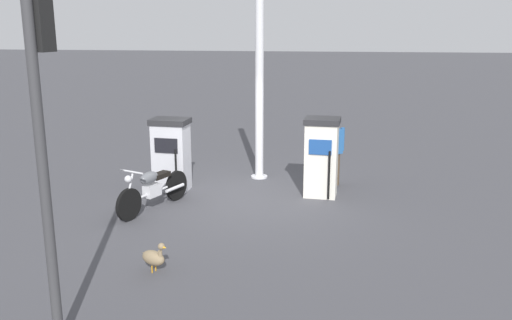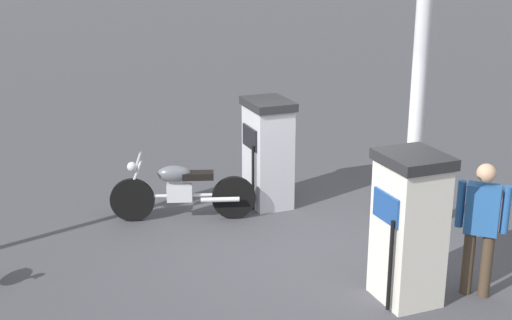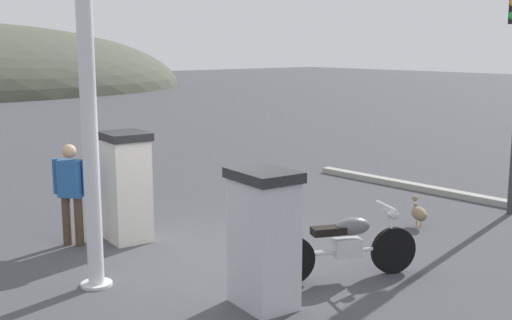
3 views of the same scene
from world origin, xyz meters
name	(u,v)px [view 1 (image 1 of 3)]	position (x,y,z in m)	size (l,w,h in m)	color
ground_plane	(242,199)	(0.00, 0.00, 0.00)	(120.00, 120.00, 0.00)	#424247
fuel_pump_near	(171,154)	(-0.45, -1.66, 0.83)	(0.71, 0.87, 1.63)	silver
fuel_pump_far	(321,157)	(-0.45, 1.66, 0.87)	(0.74, 0.80, 1.72)	silver
motorcycle_near_pump	(153,188)	(0.95, -1.66, 0.46)	(1.95, 0.96, 0.96)	black
attendant_person	(334,148)	(-1.23, 1.95, 0.89)	(0.44, 0.49, 1.57)	#473828
wandering_duck	(154,257)	(3.70, -0.79, 0.24)	(0.36, 0.49, 0.51)	#847051
roadside_traffic_light	(42,110)	(5.64, -1.29, 2.78)	(0.40, 0.29, 4.11)	#38383A
canopy_support_pole	(259,90)	(-1.71, 0.16, 2.14)	(0.40, 0.40, 4.44)	silver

